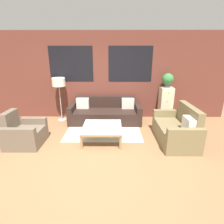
{
  "coord_description": "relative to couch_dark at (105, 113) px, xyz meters",
  "views": [
    {
      "loc": [
        0.41,
        -3.4,
        2.11
      ],
      "look_at": [
        0.37,
        1.27,
        0.55
      ],
      "focal_mm": 28.0,
      "sensor_mm": 36.0,
      "label": 1
    }
  ],
  "objects": [
    {
      "name": "couch_dark",
      "position": [
        0.0,
        0.0,
        0.0
      ],
      "size": [
        2.26,
        0.88,
        0.78
      ],
      "color": "black",
      "rests_on": "ground_plane"
    },
    {
      "name": "potted_plant",
      "position": [
        1.98,
        0.2,
        1.07
      ],
      "size": [
        0.36,
        0.36,
        0.44
      ],
      "color": "#47474C",
      "rests_on": "drawer_cabinet"
    },
    {
      "name": "drawer_cabinet",
      "position": [
        1.98,
        0.2,
        0.27
      ],
      "size": [
        0.39,
        0.44,
        1.09
      ],
      "color": "beige",
      "rests_on": "ground_plane"
    },
    {
      "name": "floor_lamp",
      "position": [
        -1.45,
        0.12,
        0.94
      ],
      "size": [
        0.41,
        0.41,
        1.41
      ],
      "color": "#B2B2B7",
      "rests_on": "ground_plane"
    },
    {
      "name": "settee_vintage",
      "position": [
        1.85,
        -1.35,
        0.03
      ],
      "size": [
        0.8,
        1.44,
        0.92
      ],
      "color": "olive",
      "rests_on": "ground_plane"
    },
    {
      "name": "armchair_corner",
      "position": [
        -1.89,
        -1.53,
        0.0
      ],
      "size": [
        0.8,
        0.82,
        0.84
      ],
      "color": "#6B5B4C",
      "rests_on": "ground_plane"
    },
    {
      "name": "ground_plane",
      "position": [
        -0.15,
        -1.95,
        -0.28
      ],
      "size": [
        16.0,
        16.0,
        0.0
      ],
      "primitive_type": "plane",
      "color": "#8E6642"
    },
    {
      "name": "coffee_table",
      "position": [
        -0.02,
        -1.31,
        0.05
      ],
      "size": [
        0.97,
        0.97,
        0.38
      ],
      "color": "silver",
      "rests_on": "ground_plane"
    },
    {
      "name": "rug",
      "position": [
        -0.02,
        -0.73,
        -0.27
      ],
      "size": [
        2.1,
        1.43,
        0.0
      ],
      "color": "silver",
      "rests_on": "ground_plane"
    },
    {
      "name": "wall_back_brick",
      "position": [
        -0.15,
        0.49,
        1.13
      ],
      "size": [
        8.4,
        0.09,
        2.8
      ],
      "color": "brown",
      "rests_on": "ground_plane"
    }
  ]
}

